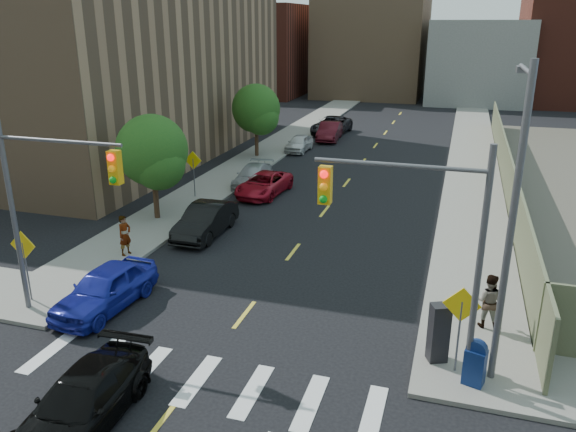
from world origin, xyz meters
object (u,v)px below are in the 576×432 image
Objects in this scene: parked_car_white at (299,143)px; pedestrian_east at (488,301)px; parked_car_maroon at (330,131)px; parked_car_black at (206,220)px; parked_car_silver at (253,176)px; payphone at (439,333)px; parked_car_blue at (105,289)px; black_sedan at (82,402)px; mailbox at (475,363)px; parked_car_red at (264,184)px; pedestrian_west at (125,235)px; parked_car_grey at (331,125)px.

parked_car_white is 2.03× the size of pedestrian_east.
parked_car_black is at bearing -94.94° from parked_car_maroon.
parked_car_silver is at bearing -88.40° from parked_car_white.
parked_car_maroon is 2.57× the size of payphone.
parked_car_black is at bearing 91.95° from parked_car_blue.
parked_car_maroon reaches higher than black_sedan.
parked_car_black is 13.76m from payphone.
black_sedan is 10.56m from mailbox.
parked_car_black is 24.28m from parked_car_maroon.
parked_car_blue is at bearing -168.23° from mailbox.
parked_car_maroon is (1.30, 15.51, 0.14)m from parked_car_silver.
parked_car_silver is at bearing 95.44° from parked_car_black.
payphone is (10.85, -32.14, 0.29)m from parked_car_maroon.
parked_car_red reaches higher than parked_car_white.
parked_car_black is 8.81m from parked_car_silver.
parked_car_black reaches higher than parked_car_red.
parked_car_blue reaches higher than mailbox.
payphone reaches higher than pedestrian_west.
parked_car_silver is at bearing 96.87° from black_sedan.
pedestrian_west is at bearing -99.93° from parked_car_silver.
parked_car_blue is 4.64m from pedestrian_west.
parked_car_red is 2.50× the size of pedestrian_east.
parked_car_grey is (-0.07, 27.12, 0.03)m from parked_car_black.
parked_car_black is 0.98× the size of parked_car_maroon.
parked_car_red is 0.99× the size of black_sedan.
parked_car_maroon reaches higher than parked_car_black.
parked_car_black is 13.83m from pedestrian_east.
parked_car_blue is at bearing -91.89° from parked_car_silver.
parked_car_blue is 16.54m from parked_car_silver.
parked_car_red is (0.73, 14.94, -0.12)m from parked_car_blue.
parked_car_black is 3.35× the size of mailbox.
parked_car_maroon is (1.30, 5.08, 0.13)m from parked_car_white.
black_sedan is 3.45× the size of mailbox.
parked_car_red is 0.83× the size of parked_car_grey.
black_sedan is 10.99m from pedestrian_west.
parked_car_white is at bearing -108.25° from parked_car_maroon.
parked_car_blue is 0.80× the size of parked_car_grey.
parked_car_maroon is at bearing 77.26° from parked_car_white.
parked_car_blue is 32.05m from parked_car_maroon.
parked_car_red is at bearing -38.28° from pedestrian_east.
payphone is 14.13m from pedestrian_west.
parked_car_white is 0.81× the size of parked_car_maroon.
parked_car_grey reaches higher than parked_car_white.
parked_car_red is at bearing -82.62° from parked_car_grey.
black_sedan is at bearing -78.64° from parked_car_red.
parked_car_blue reaches higher than parked_car_red.
parked_car_maroon reaches higher than mailbox.
pedestrian_east reaches higher than mailbox.
pedestrian_west is (-2.17, -3.54, 0.28)m from parked_car_black.
payphone reaches higher than black_sedan.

